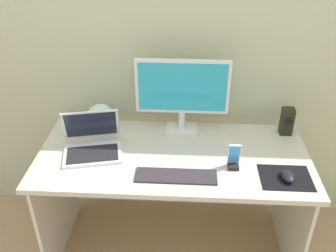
{
  "coord_description": "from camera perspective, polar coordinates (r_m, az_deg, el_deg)",
  "views": [
    {
      "loc": [
        0.06,
        -1.62,
        1.88
      ],
      "look_at": [
        -0.03,
        -0.02,
        0.9
      ],
      "focal_mm": 39.88,
      "sensor_mm": 36.0,
      "label": 1
    }
  ],
  "objects": [
    {
      "name": "ground_plane",
      "position": [
        2.48,
        0.69,
        -17.87
      ],
      "size": [
        8.0,
        8.0,
        0.0
      ],
      "primitive_type": "plane",
      "color": "tan"
    },
    {
      "name": "wall_back",
      "position": [
        2.14,
        1.45,
        14.22
      ],
      "size": [
        6.0,
        0.04,
        2.5
      ],
      "primitive_type": "cube",
      "color": "#B6BC93",
      "rests_on": "ground_plane"
    },
    {
      "name": "desk",
      "position": [
        2.08,
        0.79,
        -7.52
      ],
      "size": [
        1.45,
        0.67,
        0.72
      ],
      "color": "beige",
      "rests_on": "ground_plane"
    },
    {
      "name": "monitor",
      "position": [
        2.08,
        2.2,
        5.29
      ],
      "size": [
        0.52,
        0.14,
        0.44
      ],
      "color": "silver",
      "rests_on": "desk"
    },
    {
      "name": "speaker_right",
      "position": [
        2.23,
        17.71,
        0.7
      ],
      "size": [
        0.07,
        0.07,
        0.16
      ],
      "color": "black",
      "rests_on": "desk"
    },
    {
      "name": "laptop",
      "position": [
        2.04,
        -11.52,
        -2.7
      ],
      "size": [
        0.35,
        0.33,
        0.21
      ],
      "color": "silver",
      "rests_on": "desk"
    },
    {
      "name": "fishbowl",
      "position": [
        2.21,
        -10.25,
        1.33
      ],
      "size": [
        0.16,
        0.16,
        0.16
      ],
      "primitive_type": "sphere",
      "color": "silver",
      "rests_on": "desk"
    },
    {
      "name": "keyboard_external",
      "position": [
        1.84,
        1.24,
        -7.66
      ],
      "size": [
        0.4,
        0.11,
        0.01
      ],
      "primitive_type": "cube",
      "rotation": [
        0.0,
        0.0,
        0.0
      ],
      "color": "#2F282F",
      "rests_on": "desk"
    },
    {
      "name": "mousepad",
      "position": [
        1.92,
        17.52,
        -7.53
      ],
      "size": [
        0.25,
        0.2,
        0.0
      ],
      "primitive_type": "cube",
      "color": "black",
      "rests_on": "desk"
    },
    {
      "name": "mouse",
      "position": [
        1.9,
        17.78,
        -7.29
      ],
      "size": [
        0.07,
        0.11,
        0.04
      ],
      "primitive_type": "ellipsoid",
      "rotation": [
        0.0,
        0.0,
        0.13
      ],
      "color": "black",
      "rests_on": "mousepad"
    },
    {
      "name": "phone_in_dock",
      "position": [
        1.9,
        10.01,
        -5.04
      ],
      "size": [
        0.06,
        0.06,
        0.14
      ],
      "color": "black",
      "rests_on": "desk"
    }
  ]
}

